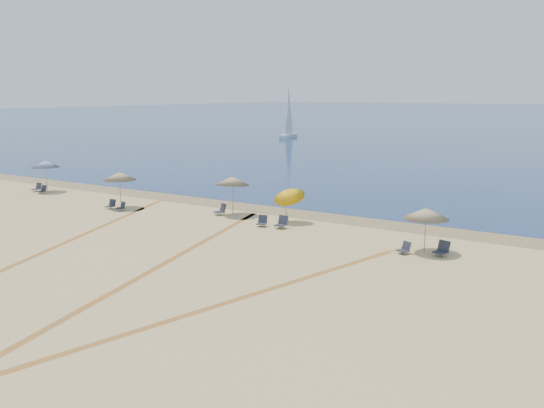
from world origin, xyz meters
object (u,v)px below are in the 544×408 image
(chair_1, at_px, (43,190))
(chair_8, at_px, (442,249))
(umbrella_1, at_px, (119,176))
(chair_0, at_px, (37,188))
(umbrella_2, at_px, (232,181))
(umbrella_0, at_px, (46,164))
(sailboat_0, at_px, (289,123))
(chair_5, at_px, (262,221))
(chair_3, at_px, (121,207))
(umbrella_3, at_px, (288,193))
(chair_2, at_px, (111,205))
(chair_7, at_px, (405,248))
(chair_6, at_px, (282,223))
(umbrella_4, at_px, (426,213))
(chair_4, at_px, (221,210))

(chair_1, relative_size, chair_8, 0.78)
(umbrella_1, relative_size, chair_1, 3.85)
(chair_0, bearing_deg, umbrella_2, 1.06)
(chair_8, bearing_deg, umbrella_1, -165.93)
(umbrella_0, bearing_deg, sailboat_0, 101.78)
(umbrella_1, relative_size, chair_5, 3.31)
(chair_5, bearing_deg, chair_0, 160.48)
(umbrella_1, height_order, chair_0, umbrella_1)
(sailboat_0, bearing_deg, chair_8, -64.75)
(chair_5, bearing_deg, umbrella_2, 134.84)
(umbrella_1, distance_m, chair_3, 2.25)
(chair_0, bearing_deg, umbrella_3, 0.26)
(chair_1, bearing_deg, chair_5, -8.17)
(umbrella_1, relative_size, chair_2, 3.79)
(umbrella_1, height_order, chair_7, umbrella_1)
(chair_1, bearing_deg, chair_0, 155.68)
(chair_6, xyz_separation_m, sailboat_0, (-35.29, 60.77, 2.23))
(umbrella_1, height_order, umbrella_2, umbrella_2)
(umbrella_1, distance_m, umbrella_4, 21.53)
(chair_1, distance_m, chair_3, 10.63)
(chair_1, height_order, chair_6, chair_6)
(chair_4, distance_m, chair_8, 15.24)
(umbrella_4, distance_m, chair_4, 14.33)
(chair_0, xyz_separation_m, chair_3, (11.67, -1.97, -0.04))
(umbrella_4, relative_size, chair_1, 3.48)
(chair_4, bearing_deg, chair_0, -153.56)
(umbrella_2, bearing_deg, chair_3, -157.37)
(umbrella_0, height_order, umbrella_2, umbrella_2)
(chair_8, bearing_deg, umbrella_2, -175.11)
(umbrella_3, distance_m, chair_0, 23.18)
(chair_8, bearing_deg, umbrella_0, -168.49)
(chair_4, distance_m, chair_7, 13.67)
(umbrella_0, relative_size, chair_8, 3.02)
(chair_1, height_order, chair_4, chair_4)
(chair_8, bearing_deg, chair_7, -145.98)
(chair_5, distance_m, chair_8, 11.01)
(chair_5, bearing_deg, chair_4, 144.40)
(umbrella_0, bearing_deg, chair_1, -61.62)
(chair_7, bearing_deg, umbrella_4, 74.68)
(umbrella_3, relative_size, chair_3, 3.57)
(umbrella_4, relative_size, sailboat_0, 0.27)
(chair_5, height_order, chair_6, chair_6)
(chair_8, xyz_separation_m, sailboat_0, (-45.03, 61.70, 2.22))
(sailboat_0, bearing_deg, umbrella_2, -73.57)
(chair_7, bearing_deg, umbrella_1, -158.79)
(chair_0, relative_size, chair_1, 1.03)
(umbrella_4, bearing_deg, umbrella_1, 179.94)
(umbrella_0, xyz_separation_m, chair_3, (10.91, -2.35, -1.98))
(chair_2, relative_size, chair_8, 0.79)
(umbrella_2, distance_m, umbrella_4, 13.72)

